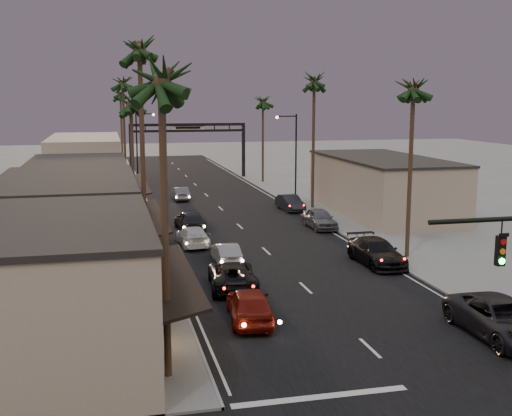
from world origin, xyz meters
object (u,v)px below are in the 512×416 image
streetlight_right (293,153)px  oncoming_pickup (232,275)px  streetlight_left (139,146)px  palm_ld (122,79)px  palm_rc (263,98)px  oncoming_silver (226,253)px  palm_lc (130,98)px  palm_ra (414,82)px  oncoming_red (250,304)px  palm_rb (314,77)px  curbside_black (376,252)px  curbside_near (503,319)px  arch (188,137)px  palm_la (161,69)px  palm_lb (139,43)px  palm_far (120,91)px

streetlight_right → oncoming_pickup: size_ratio=1.66×
streetlight_left → palm_ld: bearing=-119.2°
palm_rc → oncoming_silver: size_ratio=3.03×
palm_lc → palm_ra: (17.20, -12.00, 0.97)m
streetlight_right → oncoming_red: bearing=-110.1°
streetlight_right → palm_rb: palm_rb is taller
oncoming_red → palm_lc: bearing=-72.8°
palm_rb → curbside_black: (-2.65, -21.07, -11.60)m
palm_rc → curbside_near: (-2.43, -54.17, -9.61)m
streetlight_left → oncoming_red: bearing=-86.5°
curbside_black → arch: bearing=95.9°
arch → palm_la: (-8.60, -61.00, 5.91)m
palm_la → palm_ld: bearing=90.0°
streetlight_left → palm_rb: palm_rb is taller
palm_rb → oncoming_red: 34.24m
arch → palm_ra: (8.60, -46.00, 5.91)m
palm_ld → palm_rc: bearing=27.6°
palm_rc → streetlight_left: bearing=-158.9°
arch → curbside_near: (6.17, -60.16, -4.67)m
palm_lc → curbside_near: bearing=-60.6°
palm_lb → palm_lc: palm_lb is taller
streetlight_left → palm_la: bearing=-92.0°
streetlight_right → palm_lc: bearing=-149.9°
palm_ra → curbside_near: (-2.43, -14.17, -10.58)m
palm_la → oncoming_pickup: 15.98m
palm_la → oncoming_pickup: palm_la is taller
palm_la → oncoming_pickup: bearing=67.1°
curbside_near → oncoming_silver: bearing=121.5°
palm_rc → oncoming_red: bearing=-104.5°
streetlight_right → oncoming_red: size_ratio=1.85×
palm_la → streetlight_left: bearing=88.0°
palm_lb → palm_rc: bearing=67.7°
palm_lc → palm_ra: 20.99m
palm_rb → arch: bearing=108.3°
palm_rc → oncoming_pickup: 46.84m
palm_ra → palm_far: size_ratio=1.00×
palm_ld → curbside_black: (14.55, -32.07, -11.60)m
oncoming_red → oncoming_silver: 11.04m
arch → streetlight_left: 13.85m
palm_ld → palm_ra: (17.20, -31.00, -0.97)m
palm_ld → palm_rb: 20.42m
oncoming_red → curbside_near: size_ratio=0.78×
oncoming_red → palm_far: bearing=-80.6°
curbside_black → palm_la: bearing=-137.5°
oncoming_pickup → palm_lc: bearing=-67.9°
palm_la → palm_lb: (-0.00, 13.00, 1.94)m
streetlight_left → oncoming_red: streetlight_left is taller
palm_la → curbside_black: size_ratio=2.35×
palm_ld → streetlight_left: bearing=60.8°
curbside_black → streetlight_right: bearing=86.2°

